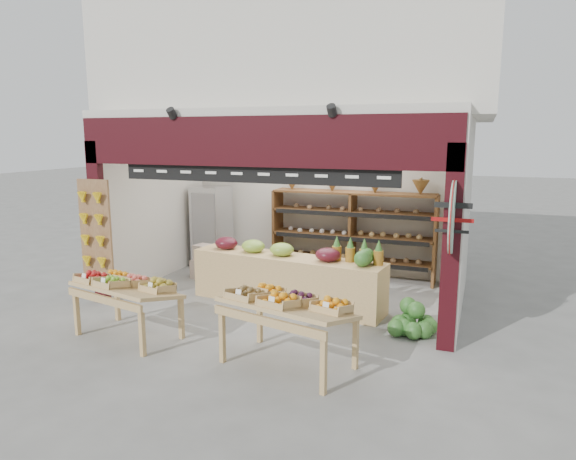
# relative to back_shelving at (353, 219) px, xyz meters

# --- Properties ---
(ground) EXTENTS (60.00, 60.00, 0.00)m
(ground) POSITION_rel_back_shelving_xyz_m (-0.77, -1.89, -1.16)
(ground) COLOR slate
(ground) RESTS_ON ground
(shop_structure) EXTENTS (6.36, 5.12, 5.40)m
(shop_structure) POSITION_rel_back_shelving_xyz_m (-0.77, -0.28, 2.76)
(shop_structure) COLOR beige
(shop_structure) RESTS_ON ground
(banana_board) EXTENTS (0.60, 0.15, 1.80)m
(banana_board) POSITION_rel_back_shelving_xyz_m (-3.50, -3.07, -0.04)
(banana_board) COLOR olive
(banana_board) RESTS_ON ground
(gift_sign) EXTENTS (0.04, 0.93, 0.92)m
(gift_sign) POSITION_rel_back_shelving_xyz_m (1.98, -3.04, 0.59)
(gift_sign) COLOR #AAD6B9
(gift_sign) RESTS_ON ground
(back_shelving) EXTENTS (3.16, 0.52, 1.94)m
(back_shelving) POSITION_rel_back_shelving_xyz_m (0.00, 0.00, 0.00)
(back_shelving) COLOR brown
(back_shelving) RESTS_ON ground
(refrigerator) EXTENTS (0.71, 0.71, 1.69)m
(refrigerator) POSITION_rel_back_shelving_xyz_m (-2.98, -0.18, -0.31)
(refrigerator) COLOR silver
(refrigerator) RESTS_ON ground
(cardboard_stack) EXTENTS (1.04, 0.75, 0.66)m
(cardboard_stack) POSITION_rel_back_shelving_xyz_m (-2.41, -1.13, -0.92)
(cardboard_stack) COLOR beige
(cardboard_stack) RESTS_ON ground
(mid_counter) EXTENTS (3.30, 1.01, 1.03)m
(mid_counter) POSITION_rel_back_shelving_xyz_m (-0.60, -1.99, -0.71)
(mid_counter) COLOR tan
(mid_counter) RESTS_ON ground
(display_table_left) EXTENTS (1.56, 1.07, 0.93)m
(display_table_left) POSITION_rel_back_shelving_xyz_m (-2.21, -4.01, -0.45)
(display_table_left) COLOR tan
(display_table_left) RESTS_ON ground
(display_table_right) EXTENTS (1.70, 1.19, 0.99)m
(display_table_right) POSITION_rel_back_shelving_xyz_m (0.19, -4.08, -0.39)
(display_table_right) COLOR tan
(display_table_right) RESTS_ON ground
(watermelon_pile) EXTENTS (0.66, 0.62, 0.47)m
(watermelon_pile) POSITION_rel_back_shelving_xyz_m (1.51, -2.57, -0.99)
(watermelon_pile) COLOR #21531B
(watermelon_pile) RESTS_ON ground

